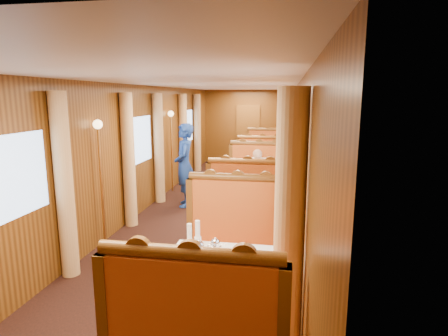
% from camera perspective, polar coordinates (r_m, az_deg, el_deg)
% --- Properties ---
extents(floor, '(3.00, 12.00, 0.01)m').
position_cam_1_polar(floor, '(7.35, -1.40, -7.24)').
color(floor, black).
rests_on(floor, ground).
extents(ceiling, '(3.00, 12.00, 0.01)m').
position_cam_1_polar(ceiling, '(6.99, -1.49, 12.63)').
color(ceiling, silver).
rests_on(ceiling, wall_left).
extents(wall_far, '(3.00, 0.01, 2.50)m').
position_cam_1_polar(wall_far, '(12.97, 3.68, 6.26)').
color(wall_far, brown).
rests_on(wall_far, floor).
extents(wall_left, '(0.01, 12.00, 2.50)m').
position_cam_1_polar(wall_left, '(7.49, -12.78, 2.66)').
color(wall_left, brown).
rests_on(wall_left, floor).
extents(wall_right, '(0.01, 12.00, 2.50)m').
position_cam_1_polar(wall_right, '(6.94, 10.82, 2.10)').
color(wall_right, brown).
rests_on(wall_right, floor).
extents(doorway_far, '(0.80, 0.04, 2.00)m').
position_cam_1_polar(doorway_far, '(12.96, 3.65, 5.15)').
color(doorway_far, brown).
rests_on(doorway_far, floor).
extents(table_near, '(1.05, 0.72, 0.75)m').
position_cam_1_polar(table_near, '(3.91, -0.38, -18.38)').
color(table_near, white).
rests_on(table_near, floor).
extents(banquette_near_aft, '(1.30, 0.55, 1.34)m').
position_cam_1_polar(banquette_near_aft, '(4.79, 1.78, -12.00)').
color(banquette_near_aft, '#B53414').
rests_on(banquette_near_aft, floor).
extents(table_mid, '(1.05, 0.72, 0.75)m').
position_cam_1_polar(table_mid, '(7.14, 4.52, -4.67)').
color(table_mid, white).
rests_on(table_mid, floor).
extents(banquette_mid_fwd, '(1.30, 0.55, 1.34)m').
position_cam_1_polar(banquette_mid_fwd, '(6.16, 3.67, -6.73)').
color(banquette_mid_fwd, '#B53414').
rests_on(banquette_mid_fwd, floor).
extents(banquette_mid_aft, '(1.30, 0.55, 1.34)m').
position_cam_1_polar(banquette_mid_aft, '(8.11, 5.18, -2.44)').
color(banquette_mid_aft, '#B53414').
rests_on(banquette_mid_aft, floor).
extents(table_far, '(1.05, 0.72, 0.75)m').
position_cam_1_polar(table_far, '(10.55, 6.24, 0.37)').
color(table_far, white).
rests_on(table_far, floor).
extents(banquette_far_fwd, '(1.30, 0.55, 1.34)m').
position_cam_1_polar(banquette_far_fwd, '(9.54, 5.88, -0.44)').
color(banquette_far_fwd, '#B53414').
rests_on(banquette_far_fwd, floor).
extents(banquette_far_aft, '(1.30, 0.55, 1.34)m').
position_cam_1_polar(banquette_far_aft, '(11.54, 6.56, 1.51)').
color(banquette_far_aft, '#B53414').
rests_on(banquette_far_aft, floor).
extents(tea_tray, '(0.39, 0.34, 0.01)m').
position_cam_1_polar(tea_tray, '(3.73, -2.52, -13.32)').
color(tea_tray, silver).
rests_on(tea_tray, table_near).
extents(teapot_left, '(0.21, 0.18, 0.14)m').
position_cam_1_polar(teapot_left, '(3.66, -3.87, -12.69)').
color(teapot_left, silver).
rests_on(teapot_left, tea_tray).
extents(teapot_right, '(0.16, 0.12, 0.12)m').
position_cam_1_polar(teapot_right, '(3.59, -1.76, -13.40)').
color(teapot_right, silver).
rests_on(teapot_right, tea_tray).
extents(teapot_back, '(0.18, 0.15, 0.12)m').
position_cam_1_polar(teapot_back, '(3.78, -1.32, -12.07)').
color(teapot_back, silver).
rests_on(teapot_back, tea_tray).
extents(fruit_plate, '(0.20, 0.20, 0.05)m').
position_cam_1_polar(fruit_plate, '(3.57, 3.96, -14.27)').
color(fruit_plate, white).
rests_on(fruit_plate, table_near).
extents(cup_inboard, '(0.08, 0.08, 0.26)m').
position_cam_1_polar(cup_inboard, '(3.90, -5.27, -10.67)').
color(cup_inboard, white).
rests_on(cup_inboard, table_near).
extents(cup_outboard, '(0.08, 0.08, 0.26)m').
position_cam_1_polar(cup_outboard, '(3.98, -4.03, -10.17)').
color(cup_outboard, white).
rests_on(cup_outboard, table_near).
extents(rose_vase_mid, '(0.06, 0.06, 0.36)m').
position_cam_1_polar(rose_vase_mid, '(6.98, 4.87, -0.38)').
color(rose_vase_mid, silver).
rests_on(rose_vase_mid, table_mid).
extents(rose_vase_far, '(0.06, 0.06, 0.36)m').
position_cam_1_polar(rose_vase_far, '(10.44, 6.11, 3.33)').
color(rose_vase_far, silver).
rests_on(rose_vase_far, table_far).
extents(window_left_near, '(0.01, 1.20, 0.90)m').
position_cam_1_polar(window_left_near, '(4.47, -29.91, -1.35)').
color(window_left_near, '#8CADD8').
rests_on(window_left_near, wall_left).
extents(curtain_left_near_b, '(0.22, 0.22, 2.35)m').
position_cam_1_polar(curtain_left_near_b, '(5.08, -23.16, -2.64)').
color(curtain_left_near_b, tan).
rests_on(curtain_left_near_b, floor).
extents(window_right_near, '(0.01, 1.20, 0.90)m').
position_cam_1_polar(window_right_near, '(3.46, 11.69, -3.29)').
color(window_right_near, '#8CADD8').
rests_on(window_right_near, wall_right).
extents(curtain_right_near_a, '(0.22, 0.22, 2.35)m').
position_cam_1_polar(curtain_right_near_a, '(2.80, 9.81, -12.57)').
color(curtain_right_near_a, tan).
rests_on(curtain_right_near_a, floor).
extents(curtain_right_near_b, '(0.22, 0.22, 2.35)m').
position_cam_1_polar(curtain_right_near_b, '(4.28, 9.81, -4.30)').
color(curtain_right_near_b, tan).
rests_on(curtain_right_near_b, floor).
extents(window_left_mid, '(0.01, 1.20, 0.90)m').
position_cam_1_polar(window_left_mid, '(7.46, -12.74, 4.18)').
color(window_left_mid, '#8CADD8').
rests_on(window_left_mid, wall_left).
extents(curtain_left_mid_a, '(0.22, 0.22, 2.35)m').
position_cam_1_polar(curtain_left_mid_a, '(6.75, -14.32, 1.07)').
color(curtain_left_mid_a, tan).
rests_on(curtain_left_mid_a, floor).
extents(curtain_left_mid_b, '(0.22, 0.22, 2.35)m').
position_cam_1_polar(curtain_left_mid_b, '(8.18, -9.92, 2.91)').
color(curtain_left_mid_b, tan).
rests_on(curtain_left_mid_b, floor).
extents(window_right_mid, '(0.01, 1.20, 0.90)m').
position_cam_1_polar(window_right_mid, '(6.91, 10.75, 3.74)').
color(window_right_mid, '#8CADD8').
rests_on(window_right_mid, wall_right).
extents(curtain_right_mid_a, '(0.22, 0.22, 2.35)m').
position_cam_1_polar(curtain_right_mid_a, '(6.18, 9.81, 0.36)').
color(curtain_right_mid_a, tan).
rests_on(curtain_right_mid_a, floor).
extents(curtain_right_mid_b, '(0.22, 0.22, 2.35)m').
position_cam_1_polar(curtain_right_mid_b, '(7.72, 9.81, 2.44)').
color(curtain_right_mid_b, tan).
rests_on(curtain_right_mid_b, floor).
extents(window_left_far, '(0.01, 1.20, 0.90)m').
position_cam_1_polar(window_left_far, '(10.77, -5.66, 6.37)').
color(window_left_far, '#8CADD8').
rests_on(window_left_far, wall_left).
extents(curtain_left_far_a, '(0.22, 0.22, 2.35)m').
position_cam_1_polar(curtain_left_far_a, '(10.02, -6.23, 4.44)').
color(curtain_left_far_a, tan).
rests_on(curtain_left_far_a, floor).
extents(curtain_left_far_b, '(0.22, 0.22, 2.35)m').
position_cam_1_polar(curtain_left_far_b, '(11.52, -4.11, 5.31)').
color(curtain_left_far_b, tan).
rests_on(curtain_left_far_b, floor).
extents(window_right_far, '(0.01, 1.20, 0.90)m').
position_cam_1_polar(window_right_far, '(10.39, 10.44, 6.08)').
color(window_right_far, '#8CADD8').
rests_on(window_right_far, wall_right).
extents(curtain_right_far_a, '(0.22, 0.22, 2.35)m').
position_cam_1_polar(curtain_right_far_a, '(9.64, 9.81, 4.10)').
color(curtain_right_far_a, tan).
rests_on(curtain_right_far_a, floor).
extents(curtain_right_far_b, '(0.22, 0.22, 2.35)m').
position_cam_1_polar(curtain_right_far_b, '(11.19, 9.81, 5.02)').
color(curtain_right_far_b, tan).
rests_on(curtain_right_far_b, floor).
extents(sconce_left_fore, '(0.14, 0.14, 1.95)m').
position_cam_1_polar(sconce_left_fore, '(5.87, -18.40, 1.49)').
color(sconce_left_fore, '#BF8C3F').
rests_on(sconce_left_fore, floor).
extents(sconce_right_fore, '(0.14, 0.14, 1.95)m').
position_cam_1_polar(sconce_right_fore, '(5.19, 10.10, 0.71)').
color(sconce_right_fore, '#BF8C3F').
rests_on(sconce_right_fore, floor).
extents(sconce_left_aft, '(0.14, 0.14, 1.95)m').
position_cam_1_polar(sconce_left_aft, '(9.08, -8.04, 5.07)').
color(sconce_left_aft, '#BF8C3F').
rests_on(sconce_left_aft, floor).
extents(sconce_right_aft, '(0.14, 0.14, 1.95)m').
position_cam_1_polar(sconce_right_aft, '(8.65, 9.98, 4.73)').
color(sconce_right_aft, '#BF8C3F').
rests_on(sconce_right_aft, floor).
extents(steward, '(0.57, 0.72, 1.74)m').
position_cam_1_polar(steward, '(7.83, -6.05, 0.41)').
color(steward, navy).
rests_on(steward, floor).
extents(passenger, '(0.40, 0.44, 0.76)m').
position_cam_1_polar(passenger, '(7.78, 5.06, -0.60)').
color(passenger, beige).
rests_on(passenger, banquette_mid_aft).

